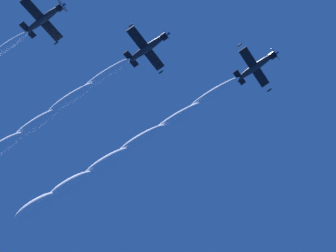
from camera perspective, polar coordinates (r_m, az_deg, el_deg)
name	(u,v)px	position (r m, az deg, el deg)	size (l,w,h in m)	color
airplane_lead	(257,66)	(93.33, 8.53, 5.72)	(7.22, 7.32, 3.77)	#232328
airplane_left_wingman	(148,47)	(90.25, -1.89, 7.57)	(7.35, 7.31, 3.46)	#232328
airplane_right_wingman	(45,18)	(92.98, -11.76, 10.11)	(7.26, 7.35, 3.58)	#232328
smoke_trail_lead	(98,167)	(96.95, -6.72, -3.95)	(28.11, 36.09, 4.47)	white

